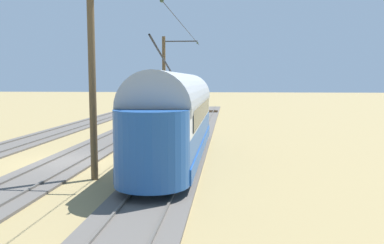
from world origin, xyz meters
TOP-DOWN VIEW (x-y plane):
  - ground_plane at (0.00, 0.00)m, footprint 220.00×220.00m
  - track_streetcar_siding at (-5.12, -0.31)m, footprint 2.80×80.00m
  - track_adjacent_siding at (0.00, -0.31)m, footprint 2.80×80.00m
  - vintage_streetcar at (-5.12, -1.20)m, footprint 2.65×15.63m
  - catenary_pole_foreground at (-2.44, -14.47)m, footprint 2.98×0.28m
  - catenary_pole_mid_near at (-2.44, 3.09)m, footprint 2.98×0.28m
  - overhead_wire_run at (-5.06, 2.34)m, footprint 2.77×39.13m

SIDE VIEW (x-z plane):
  - ground_plane at x=0.00m, z-range 0.00..0.00m
  - track_streetcar_siding at x=-5.12m, z-range -0.04..0.14m
  - track_adjacent_siding at x=0.00m, z-range -0.04..0.14m
  - vintage_streetcar at x=-5.12m, z-range -0.37..4.87m
  - catenary_pole_foreground at x=-2.44m, z-range 0.17..7.64m
  - catenary_pole_mid_near at x=-2.44m, z-range 0.17..7.64m
  - overhead_wire_run at x=-5.06m, z-range 6.84..7.02m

